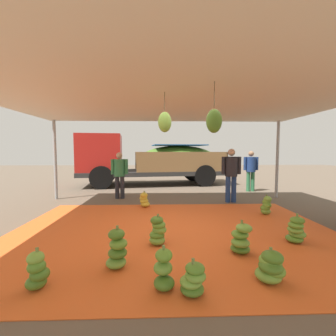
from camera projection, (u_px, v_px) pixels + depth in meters
ground_plane at (168, 200)px, 7.50m from camera, size 40.00×40.00×0.00m
tarp_orange at (173, 232)px, 4.51m from camera, size 6.51×4.67×0.01m
tent_canopy at (174, 96)px, 4.23m from camera, size 8.00×7.00×2.72m
banana_bunch_0 at (158, 231)px, 3.90m from camera, size 0.39×0.39×0.53m
banana_bunch_1 at (164, 270)px, 2.62m from camera, size 0.33×0.34×0.52m
banana_bunch_2 at (296, 230)px, 3.95m from camera, size 0.44×0.40×0.52m
banana_bunch_3 at (241, 239)px, 3.53m from camera, size 0.42×0.45×0.53m
banana_bunch_4 at (193, 280)px, 2.51m from camera, size 0.33×0.31×0.42m
banana_bunch_5 at (37, 271)px, 2.61m from camera, size 0.35×0.31×0.49m
banana_bunch_6 at (144, 200)px, 6.52m from camera, size 0.37×0.35×0.47m
banana_bunch_7 at (271, 267)px, 2.77m from camera, size 0.47×0.44×0.42m
banana_bunch_8 at (117, 250)px, 3.10m from camera, size 0.40×0.39×0.58m
banana_bunch_9 at (266, 206)px, 5.74m from camera, size 0.32×0.31×0.51m
cargo_truck_main at (149, 159)px, 11.01m from camera, size 7.07×3.12×2.40m
worker_0 at (120, 172)px, 7.70m from camera, size 0.58×0.35×1.58m
worker_1 at (251, 168)px, 9.13m from camera, size 0.60×0.37×1.63m
worker_2 at (231, 171)px, 7.14m from camera, size 0.62×0.38×1.70m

